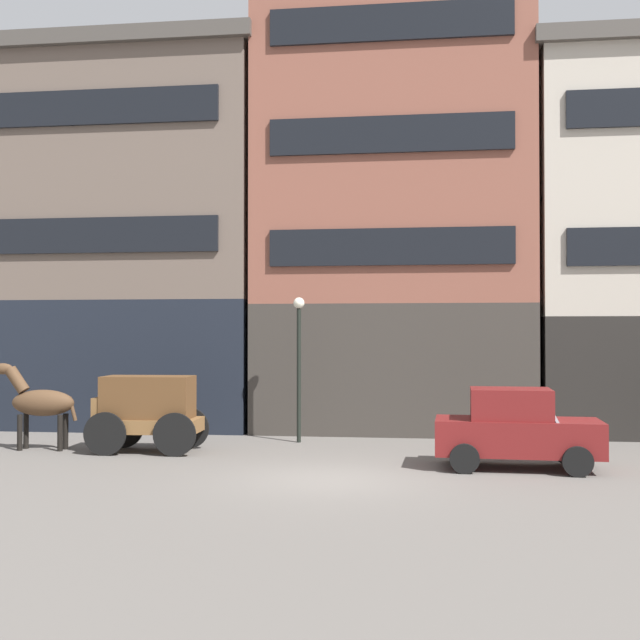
{
  "coord_description": "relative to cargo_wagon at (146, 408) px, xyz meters",
  "views": [
    {
      "loc": [
        1.99,
        -16.73,
        3.09
      ],
      "look_at": [
        -0.41,
        1.93,
        3.41
      ],
      "focal_mm": 44.44,
      "sensor_mm": 36.0,
      "label": 1
    }
  ],
  "objects": [
    {
      "name": "cargo_wagon",
      "position": [
        0.0,
        0.0,
        0.0
      ],
      "size": [
        2.96,
        1.61,
        1.98
      ],
      "color": "brown",
      "rests_on": "ground_plane"
    },
    {
      "name": "draft_horse",
      "position": [
        -2.95,
        -0.0,
        0.12
      ],
      "size": [
        2.35,
        0.67,
        2.3
      ],
      "color": "#513823",
      "rests_on": "ground_plane"
    },
    {
      "name": "streetlamp_curbside",
      "position": [
        3.67,
        2.32,
        1.52
      ],
      "size": [
        0.32,
        0.32,
        4.12
      ],
      "color": "black",
      "rests_on": "ground_plane"
    },
    {
      "name": "sedan_dark",
      "position": [
        9.28,
        -1.39,
        -0.23
      ],
      "size": [
        3.77,
        1.99,
        1.83
      ],
      "color": "maroon",
      "rests_on": "ground_plane"
    },
    {
      "name": "building_center_left",
      "position": [
        6.22,
        6.46,
        6.16
      ],
      "size": [
        9.14,
        6.28,
        14.54
      ],
      "color": "#38332D",
      "rests_on": "ground_plane"
    },
    {
      "name": "ground_plane",
      "position": [
        5.15,
        -3.2,
        -1.15
      ],
      "size": [
        120.0,
        120.0,
        0.0
      ],
      "primitive_type": "plane",
      "color": "#605B56"
    },
    {
      "name": "building_far_left",
      "position": [
        -3.06,
        6.47,
        5.22
      ],
      "size": [
        10.14,
        6.28,
        12.66
      ],
      "color": "black",
      "rests_on": "ground_plane"
    }
  ]
}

